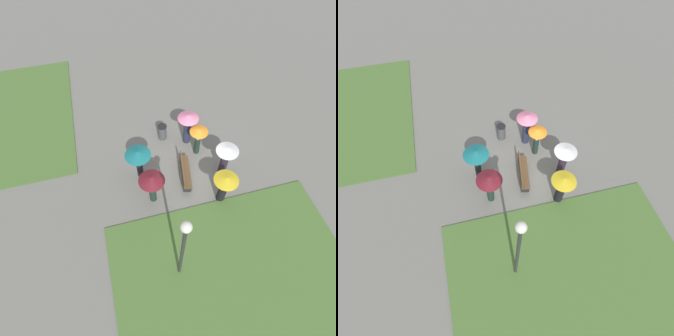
{
  "view_description": "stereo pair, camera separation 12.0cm",
  "coord_description": "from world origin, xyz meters",
  "views": [
    {
      "loc": [
        -7.16,
        2.96,
        11.13
      ],
      "look_at": [
        -0.75,
        1.27,
        1.05
      ],
      "focal_mm": 28.0,
      "sensor_mm": 36.0,
      "label": 1
    },
    {
      "loc": [
        -7.19,
        2.85,
        11.13
      ],
      "look_at": [
        -0.75,
        1.27,
        1.05
      ],
      "focal_mm": 28.0,
      "sensor_mm": 36.0,
      "label": 2
    }
  ],
  "objects": [
    {
      "name": "ground_plane",
      "position": [
        0.0,
        0.0,
        0.0
      ],
      "size": [
        90.0,
        90.0,
        0.0
      ],
      "primitive_type": "plane",
      "color": "slate"
    },
    {
      "name": "crowd_person_teal",
      "position": [
        -0.13,
        2.51,
        1.52
      ],
      "size": [
        1.2,
        1.2,
        1.93
      ],
      "rotation": [
        0.0,
        0.0,
        6.27
      ],
      "color": "black",
      "rests_on": "ground_plane"
    },
    {
      "name": "lamp_post",
      "position": [
        -5.02,
        1.93,
        3.21
      ],
      "size": [
        0.32,
        0.32,
        5.09
      ],
      "color": "#2D2D30",
      "rests_on": "ground_plane"
    },
    {
      "name": "crowd_person_white",
      "position": [
        -0.93,
        -1.47,
        1.24
      ],
      "size": [
        1.06,
        1.06,
        1.86
      ],
      "rotation": [
        0.0,
        0.0,
        1.67
      ],
      "color": "#2D2333",
      "rests_on": "ground_plane"
    },
    {
      "name": "trash_bin",
      "position": [
        1.95,
        0.88,
        0.46
      ],
      "size": [
        0.49,
        0.49,
        0.91
      ],
      "color": "#4C4C51",
      "rests_on": "ground_plane"
    },
    {
      "name": "crowd_person_orange",
      "position": [
        0.54,
        -0.61,
        1.26
      ],
      "size": [
        0.9,
        0.9,
        1.78
      ],
      "rotation": [
        0.0,
        0.0,
        2.56
      ],
      "color": "#1E3328",
      "rests_on": "ground_plane"
    },
    {
      "name": "crowd_person_yellow",
      "position": [
        -2.36,
        -0.84,
        1.28
      ],
      "size": [
        1.08,
        1.08,
        1.89
      ],
      "rotation": [
        0.0,
        0.0,
        5.55
      ],
      "color": "black",
      "rests_on": "ground_plane"
    },
    {
      "name": "crowd_person_maroon",
      "position": [
        -1.58,
        2.2,
        1.5
      ],
      "size": [
        1.14,
        1.14,
        1.95
      ],
      "rotation": [
        0.0,
        0.0,
        2.08
      ],
      "color": "#1E3328",
      "rests_on": "ground_plane"
    },
    {
      "name": "lawn_patch_near",
      "position": [
        -6.78,
        -0.15,
        0.03
      ],
      "size": [
        8.6,
        9.58,
        0.06
      ],
      "color": "#4C7033",
      "rests_on": "ground_plane"
    },
    {
      "name": "park_bench",
      "position": [
        -0.76,
        0.46,
        0.47
      ],
      "size": [
        1.96,
        0.76,
        0.9
      ],
      "rotation": [
        0.0,
        0.0,
        -0.18
      ],
      "color": "brown",
      "rests_on": "ground_plane"
    },
    {
      "name": "crowd_person_pink",
      "position": [
        1.39,
        -0.32,
        1.31
      ],
      "size": [
        1.05,
        1.05,
        1.95
      ],
      "rotation": [
        0.0,
        0.0,
        4.51
      ],
      "color": "#282D47",
      "rests_on": "ground_plane"
    },
    {
      "name": "lawn_patch_far",
      "position": [
        5.5,
        8.78,
        0.03
      ],
      "size": [
        9.48,
        6.44,
        0.06
      ],
      "color": "#4C7033",
      "rests_on": "ground_plane"
    }
  ]
}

